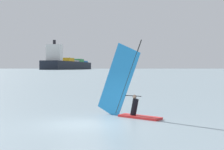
# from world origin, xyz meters

# --- Properties ---
(ground_plane) EXTENTS (4000.00, 4000.00, 0.00)m
(ground_plane) POSITION_xyz_m (0.00, 0.00, 0.00)
(ground_plane) COLOR gray
(windsurfer) EXTENTS (3.92, 2.36, 4.48)m
(windsurfer) POSITION_xyz_m (1.88, 2.73, 1.17)
(windsurfer) COLOR red
(windsurfer) RESTS_ON ground_plane
(cargo_ship) EXTENTS (25.74, 186.10, 40.25)m
(cargo_ship) POSITION_xyz_m (-144.16, 451.81, 8.42)
(cargo_ship) COLOR black
(cargo_ship) RESTS_ON ground_plane
(distant_headland) EXTENTS (1026.84, 592.95, 41.43)m
(distant_headland) POSITION_xyz_m (-263.11, 1208.32, 20.72)
(distant_headland) COLOR #4C564C
(distant_headland) RESTS_ON ground_plane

